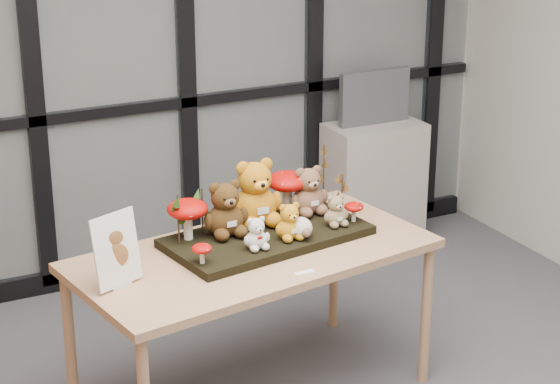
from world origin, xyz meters
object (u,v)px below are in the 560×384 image
mushroom_front_right (354,211)px  monitor (374,97)px  diorama_tray (267,236)px  mushroom_back_left (188,218)px  bear_brown_medium (225,205)px  mushroom_front_left (202,253)px  bear_beige_small (336,209)px  mushroom_back_right (287,190)px  display_table (253,264)px  bear_white_bow (256,231)px  bear_pooh_yellow (255,189)px  cabinet (373,185)px  bear_tan_back (308,187)px  plush_cream_hedgehog (301,227)px  sign_holder (117,253)px  bear_small_yellow (289,219)px

mushroom_front_right → monitor: size_ratio=0.22×
diorama_tray → mushroom_back_left: size_ratio=4.49×
bear_brown_medium → mushroom_front_left: bear_brown_medium is taller
bear_brown_medium → mushroom_back_left: bearing=161.8°
bear_beige_small → mushroom_back_right: 0.29m
display_table → bear_white_bow: (-0.01, -0.07, 0.19)m
monitor → diorama_tray: bearing=-136.5°
mushroom_back_right → bear_white_bow: bearing=-133.8°
bear_pooh_yellow → cabinet: bearing=31.2°
display_table → mushroom_front_right: (0.55, 0.02, 0.16)m
mushroom_front_right → monitor: bearing=55.2°
display_table → diorama_tray: size_ratio=1.85×
bear_pooh_yellow → mushroom_back_left: size_ratio=1.68×
bear_pooh_yellow → cabinet: 1.91m
mushroom_back_right → mushroom_front_right: bearing=-48.0°
bear_brown_medium → bear_beige_small: (0.51, -0.13, -0.06)m
bear_beige_small → mushroom_front_right: bearing=-6.2°
mushroom_front_left → bear_beige_small: bearing=9.7°
bear_tan_back → plush_cream_hedgehog: (-0.18, -0.26, -0.08)m
bear_pooh_yellow → bear_beige_small: (0.33, -0.19, -0.09)m
mushroom_front_left → mushroom_back_right: bearing=32.3°
diorama_tray → bear_beige_small: (0.33, -0.06, 0.10)m
bear_white_bow → bear_beige_small: bear_beige_small is taller
bear_beige_small → mushroom_back_right: size_ratio=0.74×
diorama_tray → mushroom_back_right: (0.20, 0.20, 0.13)m
mushroom_back_left → sign_holder: 0.49m
diorama_tray → mushroom_front_right: size_ratio=8.93×
mushroom_back_left → mushroom_back_right: mushroom_back_right is taller
mushroom_back_right → monitor: 1.63m
diorama_tray → monitor: (1.39, 1.32, 0.20)m
plush_cream_hedgehog → bear_brown_medium: bearing=138.9°
mushroom_back_left → mushroom_back_right: size_ratio=0.93×
cabinet → bear_tan_back: bearing=-133.4°
sign_holder → monitor: monitor is taller
bear_brown_medium → mushroom_front_left: (-0.22, -0.25, -0.10)m
bear_white_bow → bear_pooh_yellow: bearing=57.2°
plush_cream_hedgehog → monitor: bearing=39.5°
mushroom_front_right → sign_holder: size_ratio=0.33×
mushroom_front_right → cabinet: (0.95, 1.35, -0.45)m
mushroom_front_left → mushroom_back_left: bearing=80.4°
diorama_tray → bear_small_yellow: (0.06, -0.11, 0.12)m
mushroom_back_left → cabinet: bearing=34.6°
bear_white_bow → monitor: 2.11m
display_table → mushroom_front_left: size_ratio=17.65×
bear_small_yellow → mushroom_back_right: (0.14, 0.31, 0.02)m
bear_pooh_yellow → plush_cream_hedgehog: bearing=-73.9°
bear_pooh_yellow → mushroom_front_right: bearing=-31.8°
bear_tan_back → mushroom_back_left: (-0.65, -0.05, -0.03)m
bear_beige_small → mushroom_front_left: 0.75m
mushroom_back_left → mushroom_front_left: bearing=-99.6°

